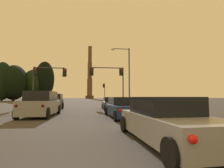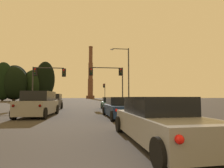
% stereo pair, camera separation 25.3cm
% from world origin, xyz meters
% --- Properties ---
extents(sedan_right_lane_second, '(2.11, 4.75, 1.43)m').
position_xyz_m(sedan_right_lane_second, '(3.02, 10.31, 0.67)').
color(sedan_right_lane_second, navy).
rests_on(sedan_right_lane_second, ground_plane).
extents(sedan_right_lane_third, '(2.11, 4.75, 1.43)m').
position_xyz_m(sedan_right_lane_third, '(2.96, 3.44, 0.67)').
color(sedan_right_lane_third, gray).
rests_on(sedan_right_lane_third, ground_plane).
extents(suv_left_lane_second, '(2.26, 4.96, 1.86)m').
position_xyz_m(suv_left_lane_second, '(-2.85, 11.93, 0.90)').
color(suv_left_lane_second, gray).
rests_on(suv_left_lane_second, ground_plane).
extents(sedan_right_lane_front, '(2.13, 4.76, 1.43)m').
position_xyz_m(sedan_right_lane_front, '(3.38, 18.66, 0.67)').
color(sedan_right_lane_front, '#0F3823').
rests_on(sedan_right_lane_front, ground_plane).
extents(pickup_truck_left_lane_front, '(2.28, 5.54, 1.82)m').
position_xyz_m(pickup_truck_left_lane_front, '(-3.39, 18.56, 0.80)').
color(pickup_truck_left_lane_front, '#232328').
rests_on(pickup_truck_left_lane_front, ground_plane).
extents(traffic_light_overhead_left, '(4.82, 0.50, 5.81)m').
position_xyz_m(traffic_light_overhead_left, '(-5.52, 24.52, 4.43)').
color(traffic_light_overhead_left, '#2D2D30').
rests_on(traffic_light_overhead_left, ground_plane).
extents(traffic_light_overhead_right, '(5.47, 0.50, 6.16)m').
position_xyz_m(traffic_light_overhead_right, '(4.56, 25.32, 4.71)').
color(traffic_light_overhead_right, '#2D2D30').
rests_on(traffic_light_overhead_right, ground_plane).
extents(traffic_light_far_right, '(0.78, 0.50, 5.70)m').
position_xyz_m(traffic_light_far_right, '(6.11, 52.39, 3.74)').
color(traffic_light_far_right, '#2D2D30').
rests_on(traffic_light_far_right, ground_plane).
extents(street_lamp, '(3.12, 0.36, 9.34)m').
position_xyz_m(street_lamp, '(6.86, 25.27, 5.66)').
color(street_lamp, '#38383A').
rests_on(street_lamp, ground_plane).
extents(smokestack, '(7.55, 7.55, 48.67)m').
position_xyz_m(smokestack, '(3.80, 159.39, 19.10)').
color(smokestack, '#523427').
rests_on(smokestack, ground_plane).
extents(treeline_left_mid, '(10.16, 9.14, 13.80)m').
position_xyz_m(treeline_left_mid, '(-27.06, 70.04, 7.08)').
color(treeline_left_mid, black).
rests_on(treeline_left_mid, ground_plane).
extents(treeline_center_left, '(7.20, 6.48, 14.38)m').
position_xyz_m(treeline_center_left, '(-29.86, 67.02, 7.35)').
color(treeline_center_left, black).
rests_on(treeline_center_left, ground_plane).
extents(treeline_far_left, '(10.61, 9.55, 12.69)m').
position_xyz_m(treeline_far_left, '(-19.94, 72.67, 6.97)').
color(treeline_far_left, black).
rests_on(treeline_far_left, ground_plane).
extents(treeline_far_right, '(9.00, 8.10, 12.97)m').
position_xyz_m(treeline_far_right, '(-26.29, 67.72, 6.82)').
color(treeline_far_right, black).
rests_on(treeline_far_right, ground_plane).
extents(treeline_center_right, '(7.49, 6.74, 15.87)m').
position_xyz_m(treeline_center_right, '(-16.10, 71.38, 8.52)').
color(treeline_center_right, black).
rests_on(treeline_center_right, ground_plane).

